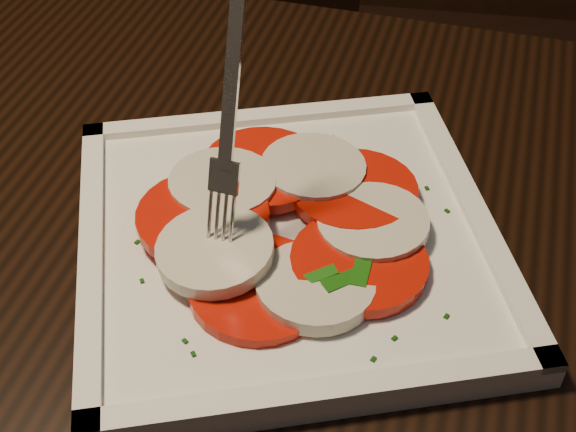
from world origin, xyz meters
name	(u,v)px	position (x,y,z in m)	size (l,w,h in m)	color
chair	(494,3)	(-0.02, 1.06, 0.53)	(0.47, 0.47, 0.93)	black
plate	(288,241)	(-0.13, 0.26, 0.76)	(0.27, 0.27, 0.01)	white
caprese_salad	(288,222)	(-0.13, 0.26, 0.77)	(0.21, 0.22, 0.03)	red
fork	(234,100)	(-0.16, 0.26, 0.87)	(0.02, 0.06, 0.16)	white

